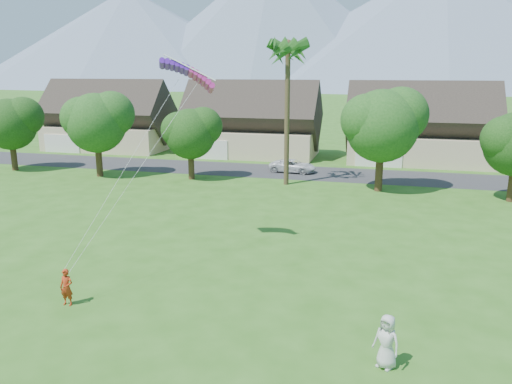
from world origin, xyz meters
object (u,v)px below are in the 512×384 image
(watcher, at_px, (387,342))
(kite_flyer, at_px, (67,287))
(parked_car, at_px, (293,166))
(parafoil_kite, at_px, (189,72))

(watcher, bearing_deg, kite_flyer, -156.61)
(parked_car, relative_size, parafoil_kite, 1.41)
(watcher, relative_size, parafoil_kite, 0.59)
(kite_flyer, distance_m, watcher, 13.43)
(watcher, height_order, parked_car, watcher)
(kite_flyer, bearing_deg, watcher, -6.95)
(kite_flyer, distance_m, parked_car, 31.26)
(kite_flyer, distance_m, parafoil_kite, 12.27)
(parked_car, xyz_separation_m, parafoil_kite, (-1.42, -23.15, 9.20))
(watcher, xyz_separation_m, parked_car, (-9.14, 32.34, -0.33))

